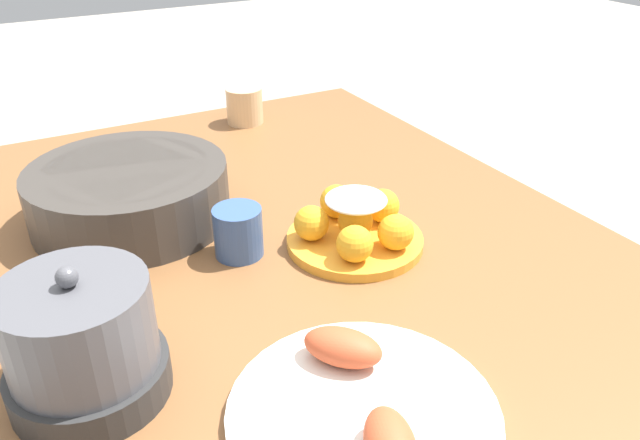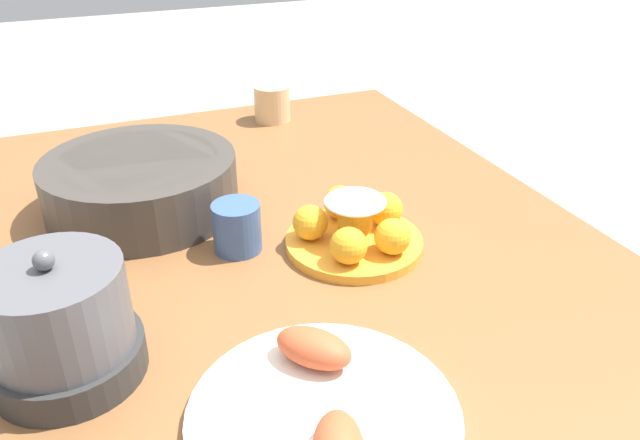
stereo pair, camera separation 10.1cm
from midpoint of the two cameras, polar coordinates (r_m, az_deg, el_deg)
name	(u,v)px [view 2 (the right image)]	position (r m, az deg, el deg)	size (l,w,h in m)	color
dining_table	(288,280)	(1.09, -0.25, -5.60)	(1.33, 1.00, 0.74)	brown
cake_plate	(355,228)	(1.00, 6.09, -0.84)	(0.22, 0.22, 0.09)	gold
serving_bowl	(141,183)	(1.13, -13.63, 3.27)	(0.34, 0.34, 0.10)	#3D3833
seafood_platter	(324,410)	(0.72, 4.55, -17.09)	(0.31, 0.31, 0.06)	silver
cup_near	(272,103)	(1.53, -2.51, 10.59)	(0.09, 0.09, 0.09)	#DBB27F
cup_far	(237,227)	(0.99, -4.73, -0.74)	(0.08, 0.08, 0.08)	#38568E
warming_pot	(60,325)	(0.78, -19.26, -9.17)	(0.18, 0.18, 0.17)	#2D2D2D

